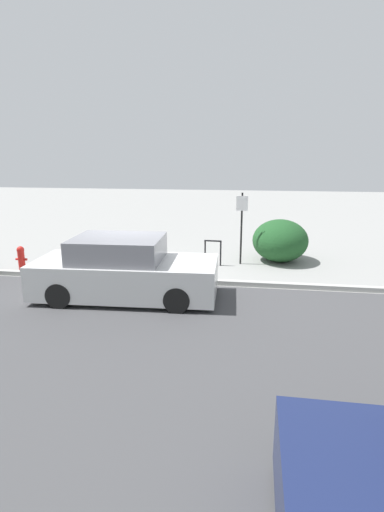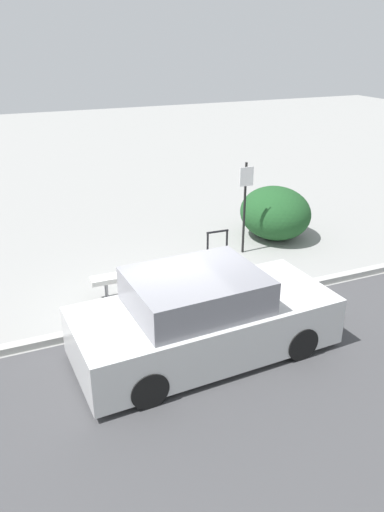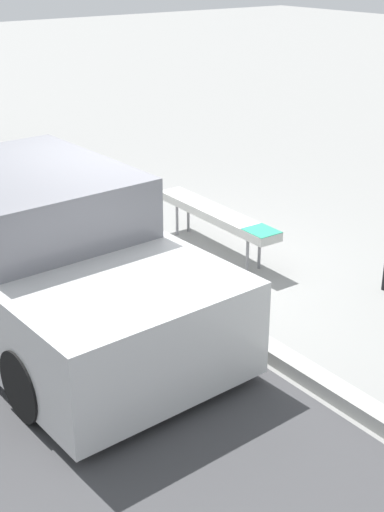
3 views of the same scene
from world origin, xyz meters
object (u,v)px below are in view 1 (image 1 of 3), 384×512
Objects in this scene: fire_hydrant at (21,258)px; bike_rack at (213,250)px; sign_post at (242,222)px; bench at (139,255)px; parked_car_near at (125,271)px.

bike_rack is at bearing 14.47° from fire_hydrant.
bench is at bearing -160.37° from sign_post.
bench is 0.89× the size of sign_post.
fire_hydrant is 4.26m from parked_car_near.
sign_post is at bearing 50.03° from parked_car_near.
bike_rack is 1.08× the size of fire_hydrant.
sign_post is 3.01× the size of fire_hydrant.
fire_hydrant is at bearing -167.93° from bench.
parked_car_near reaches higher than bike_rack.
sign_post reaches higher than bench.
sign_post is 4.55m from parked_car_near.
parked_car_near is (-1.86, -3.27, 0.18)m from bike_rack.
bike_rack is 5.90m from fire_hydrant.
parked_car_near is at bearing -119.63° from bike_rack.
sign_post is at bearing 20.72° from bench.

